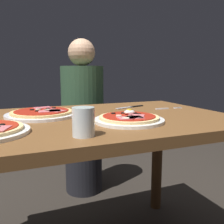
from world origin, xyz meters
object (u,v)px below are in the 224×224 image
at_px(diner_person, 83,121).
at_px(knife, 132,107).
at_px(dining_table, 92,142).
at_px(water_glass_near, 83,124).
at_px(fork, 167,108).
at_px(pizza_across_right, 42,113).
at_px(pizza_foreground, 129,119).

bearing_deg(diner_person, knife, 102.14).
height_order(dining_table, water_glass_near, water_glass_near).
distance_m(water_glass_near, diner_person, 1.14).
distance_m(dining_table, knife, 0.37).
bearing_deg(water_glass_near, diner_person, 75.12).
bearing_deg(fork, water_glass_near, -146.44).
relative_size(pizza_across_right, diner_person, 0.27).
xyz_separation_m(dining_table, knife, (0.29, 0.20, 0.12)).
height_order(pizza_across_right, diner_person, diner_person).
height_order(pizza_across_right, fork, pizza_across_right).
relative_size(pizza_foreground, fork, 1.77).
height_order(dining_table, diner_person, diner_person).
bearing_deg(fork, diner_person, 111.16).
xyz_separation_m(pizza_across_right, water_glass_near, (0.08, -0.41, 0.03)).
xyz_separation_m(pizza_foreground, knife, (0.19, 0.35, -0.01)).
relative_size(pizza_foreground, water_glass_near, 3.11).
distance_m(dining_table, pizza_across_right, 0.26).
xyz_separation_m(fork, knife, (-0.15, 0.12, 0.00)).
bearing_deg(pizza_foreground, water_glass_near, -147.48).
xyz_separation_m(dining_table, pizza_across_right, (-0.20, 0.11, 0.13)).
distance_m(knife, diner_person, 0.63).
distance_m(pizza_across_right, fork, 0.64).
xyz_separation_m(pizza_across_right, knife, (0.49, 0.08, -0.01)).
bearing_deg(diner_person, water_glass_near, 75.12).
bearing_deg(knife, diner_person, 102.14).
distance_m(water_glass_near, fork, 0.67).
xyz_separation_m(pizza_across_right, fork, (0.64, -0.04, -0.01)).
bearing_deg(pizza_foreground, pizza_across_right, 139.17).
bearing_deg(pizza_across_right, diner_person, 61.26).
relative_size(pizza_across_right, fork, 2.02).
height_order(dining_table, fork, fork).
xyz_separation_m(knife, diner_person, (-0.13, 0.59, -0.18)).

